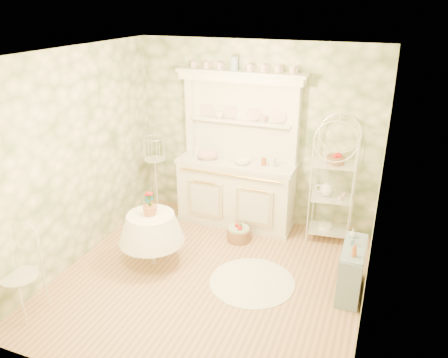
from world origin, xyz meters
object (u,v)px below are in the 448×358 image
(side_shelf, at_px, (352,269))
(birdcage_stand, at_px, (155,171))
(floor_basket, at_px, (239,233))
(bakers_rack, at_px, (333,184))
(kitchen_dresser, at_px, (236,152))
(round_table, at_px, (152,238))
(cafe_chair, at_px, (19,274))

(side_shelf, relative_size, birdcage_stand, 0.50)
(side_shelf, height_order, floor_basket, side_shelf)
(birdcage_stand, distance_m, floor_basket, 1.68)
(bakers_rack, bearing_deg, floor_basket, -163.23)
(birdcage_stand, bearing_deg, floor_basket, -13.87)
(kitchen_dresser, height_order, round_table, kitchen_dresser)
(birdcage_stand, bearing_deg, bakers_rack, 2.83)
(kitchen_dresser, height_order, floor_basket, kitchen_dresser)
(bakers_rack, relative_size, side_shelf, 2.38)
(bakers_rack, relative_size, round_table, 2.25)
(side_shelf, height_order, cafe_chair, cafe_chair)
(kitchen_dresser, height_order, cafe_chair, kitchen_dresser)
(bakers_rack, bearing_deg, kitchen_dresser, 173.99)
(side_shelf, height_order, round_table, round_table)
(floor_basket, bearing_deg, round_table, -131.31)
(birdcage_stand, bearing_deg, kitchen_dresser, 5.31)
(bakers_rack, bearing_deg, side_shelf, -76.23)
(kitchen_dresser, relative_size, cafe_chair, 2.41)
(kitchen_dresser, distance_m, floor_basket, 1.16)
(side_shelf, bearing_deg, kitchen_dresser, 142.71)
(birdcage_stand, bearing_deg, cafe_chair, -93.86)
(side_shelf, relative_size, cafe_chair, 0.76)
(kitchen_dresser, bearing_deg, birdcage_stand, -174.69)
(round_table, xyz_separation_m, birdcage_stand, (-0.68, 1.33, 0.34))
(bakers_rack, height_order, floor_basket, bakers_rack)
(cafe_chair, bearing_deg, kitchen_dresser, 52.20)
(birdcage_stand, bearing_deg, side_shelf, -18.11)
(bakers_rack, bearing_deg, birdcage_stand, 176.29)
(kitchen_dresser, distance_m, birdcage_stand, 1.37)
(side_shelf, distance_m, floor_basket, 1.75)
(side_shelf, bearing_deg, round_table, -178.13)
(cafe_chair, distance_m, floor_basket, 2.88)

